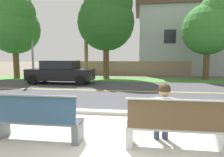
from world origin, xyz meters
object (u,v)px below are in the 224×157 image
car_black_near (61,71)px  streetlamp (33,25)px  shade_tree_far_left (15,25)px  bench_right (176,126)px  shade_tree_left (108,18)px  seated_person_grey (163,112)px  bench_left (36,120)px  shade_tree_centre (210,25)px

car_black_near → streetlamp: size_ratio=0.55×
streetlamp → shade_tree_far_left: bearing=178.7°
bench_right → shade_tree_left: bearing=104.8°
bench_right → seated_person_grey: bearing=140.3°
bench_left → car_black_near: size_ratio=0.43×
car_black_near → shade_tree_centre: 11.69m
shade_tree_far_left → shade_tree_left: size_ratio=0.90×
car_black_near → bench_right: bearing=-56.1°
bench_right → bench_left: bearing=180.0°
shade_tree_far_left → shade_tree_left: bearing=5.2°
bench_left → shade_tree_centre: (7.53, 12.28, 3.75)m
bench_right → car_black_near: bearing=123.9°
shade_tree_centre → streetlamp: bearing=-175.6°
seated_person_grey → shade_tree_far_left: 15.74m
streetlamp → shade_tree_centre: 14.00m
bench_left → shade_tree_centre: size_ratio=0.29×
seated_person_grey → car_black_near: size_ratio=0.29×
seated_person_grey → bench_right: bearing=-39.7°
bench_right → seated_person_grey: seated_person_grey is taller
streetlamp → car_black_near: bearing=-37.4°
bench_left → shade_tree_centre: shade_tree_centre is taller
streetlamp → bench_left: bearing=-60.2°
bench_left → streetlamp: (-6.43, 11.22, 3.94)m
streetlamp → shade_tree_left: (6.03, 0.73, 0.51)m
bench_right → shade_tree_far_left: shade_tree_far_left is taller
streetlamp → shade_tree_far_left: streetlamp is taller
streetlamp → shade_tree_centre: size_ratio=1.20×
bench_left → streetlamp: streetlamp is taller
shade_tree_far_left → seated_person_grey: bearing=-46.5°
bench_left → seated_person_grey: (2.55, 0.17, 0.22)m
car_black_near → shade_tree_far_left: size_ratio=0.63×
bench_right → shade_tree_centre: bearing=68.8°
seated_person_grey → streetlamp: 14.72m
shade_tree_centre → bench_right: bearing=-111.2°
bench_right → shade_tree_centre: shade_tree_centre is taller
shade_tree_far_left → shade_tree_left: shade_tree_left is taller
shade_tree_centre → seated_person_grey: bearing=-112.4°
shade_tree_far_left → streetlamp: bearing=-1.3°
bench_left → seated_person_grey: seated_person_grey is taller
bench_right → shade_tree_left: (-3.16, 11.95, 4.46)m
bench_right → streetlamp: 15.03m
bench_left → shade_tree_far_left: (-7.98, 11.25, 3.95)m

